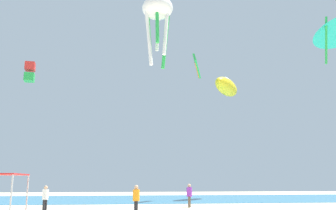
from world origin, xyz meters
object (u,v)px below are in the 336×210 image
at_px(person_leftmost, 45,196).
at_px(kite_octopus_white, 157,12).
at_px(person_near_tent, 189,193).
at_px(kite_inflatable_yellow, 227,87).
at_px(person_central, 136,197).
at_px(kite_parafoil_green, 197,67).
at_px(kite_box_red, 30,72).

bearing_deg(person_leftmost, kite_octopus_white, 86.70).
xyz_separation_m(person_near_tent, kite_inflatable_yellow, (7.69, 13.78, 12.99)).
distance_m(person_near_tent, person_central, 7.61).
bearing_deg(person_central, kite_parafoil_green, -36.93).
height_order(person_near_tent, kite_inflatable_yellow, kite_inflatable_yellow).
xyz_separation_m(person_leftmost, kite_inflatable_yellow, (18.74, 16.68, 13.04)).
xyz_separation_m(kite_octopus_white, kite_parafoil_green, (6.45, 16.32, 1.17)).
bearing_deg(person_central, kite_box_red, 20.58).
height_order(kite_octopus_white, kite_box_red, kite_box_red).
bearing_deg(person_central, person_near_tent, -49.85).
relative_size(person_near_tent, person_leftmost, 1.05).
distance_m(person_central, kite_parafoil_green, 23.49).
relative_size(person_leftmost, kite_box_red, 0.76).
bearing_deg(kite_parafoil_green, kite_box_red, 103.81).
height_order(kite_octopus_white, kite_parafoil_green, kite_parafoil_green).
relative_size(person_near_tent, kite_parafoil_green, 0.52).
bearing_deg(person_leftmost, kite_parafoil_green, 150.00).
bearing_deg(person_central, kite_octopus_white, -87.46).
height_order(person_near_tent, kite_octopus_white, kite_octopus_white).
bearing_deg(kite_inflatable_yellow, person_central, -179.21).
relative_size(person_central, kite_inflatable_yellow, 0.26).
relative_size(person_near_tent, kite_octopus_white, 0.35).
bearing_deg(kite_box_red, kite_octopus_white, 120.44).
bearing_deg(person_near_tent, person_leftmost, 125.07).
relative_size(kite_box_red, kite_parafoil_green, 0.65).
height_order(person_leftmost, kite_octopus_white, kite_octopus_white).
relative_size(person_leftmost, kite_octopus_white, 0.34).
height_order(person_near_tent, kite_box_red, kite_box_red).
relative_size(kite_inflatable_yellow, kite_box_red, 3.03).
relative_size(person_leftmost, kite_parafoil_green, 0.49).
relative_size(person_leftmost, kite_inflatable_yellow, 0.25).
bearing_deg(person_leftmost, kite_box_red, -143.89).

